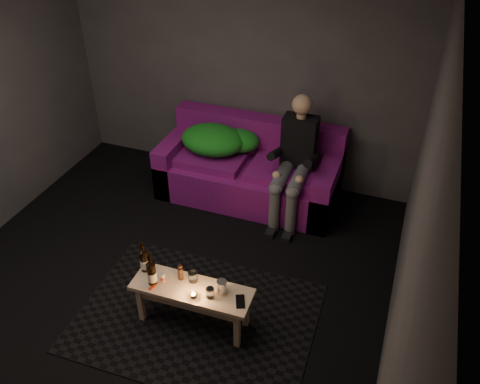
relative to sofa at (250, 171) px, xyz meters
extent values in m
plane|color=black|center=(-0.28, -1.82, -0.31)|extent=(4.50, 4.50, 0.00)
plane|color=#444244|center=(-0.28, 0.43, 0.99)|extent=(4.00, 0.00, 4.00)
plane|color=#444244|center=(1.72, -1.82, 0.99)|extent=(0.00, 4.50, 4.50)
cube|color=black|center=(0.18, -1.91, -0.30)|extent=(2.03, 1.50, 0.01)
cube|color=#760F67|center=(0.00, -0.05, -0.10)|extent=(1.97, 0.88, 0.41)
cube|color=#760F67|center=(0.00, 0.29, 0.32)|extent=(1.97, 0.22, 0.43)
cube|color=#760F67|center=(-0.88, -0.05, 0.00)|extent=(0.20, 0.88, 0.61)
cube|color=#760F67|center=(0.88, -0.05, 0.00)|extent=(0.20, 0.88, 0.61)
cube|color=#760F67|center=(-0.41, -0.10, 0.15)|extent=(0.74, 0.59, 0.10)
cube|color=#760F67|center=(0.41, -0.10, 0.15)|extent=(0.74, 0.59, 0.10)
ellipsoid|color=#167C18|center=(-0.43, -0.05, 0.34)|extent=(0.71, 0.55, 0.29)
ellipsoid|color=#167C18|center=(-0.15, 0.09, 0.31)|extent=(0.43, 0.35, 0.24)
ellipsoid|color=#167C18|center=(-0.65, 0.07, 0.27)|extent=(0.31, 0.26, 0.16)
cube|color=black|center=(0.53, 0.00, 0.49)|extent=(0.35, 0.22, 0.54)
sphere|color=#D7A986|center=(0.53, 0.00, 0.90)|extent=(0.21, 0.21, 0.21)
cylinder|color=#565A61|center=(0.45, -0.30, 0.21)|extent=(0.14, 0.49, 0.14)
cylinder|color=#565A61|center=(0.62, -0.30, 0.21)|extent=(0.14, 0.49, 0.14)
cylinder|color=#565A61|center=(0.45, -0.54, -0.06)|extent=(0.11, 0.11, 0.50)
cylinder|color=#565A61|center=(0.62, -0.54, -0.06)|extent=(0.11, 0.11, 0.50)
cube|color=black|center=(0.45, -0.60, -0.28)|extent=(0.09, 0.22, 0.06)
cube|color=black|center=(0.62, -0.60, -0.28)|extent=(0.09, 0.22, 0.06)
cube|color=tan|center=(0.18, -1.96, 0.08)|extent=(1.01, 0.34, 0.04)
cube|color=tan|center=(0.18, -1.96, 0.02)|extent=(0.88, 0.27, 0.09)
cube|color=tan|center=(-0.24, -2.09, -0.12)|extent=(0.05, 0.05, 0.37)
cube|color=tan|center=(-0.25, -1.86, -0.12)|extent=(0.05, 0.05, 0.37)
cube|color=tan|center=(0.61, -2.06, -0.12)|extent=(0.05, 0.05, 0.37)
cube|color=tan|center=(0.60, -1.84, -0.12)|extent=(0.05, 0.05, 0.37)
cylinder|color=black|center=(-0.27, -1.90, 0.20)|extent=(0.07, 0.07, 0.20)
cylinder|color=white|center=(-0.27, -1.90, 0.17)|extent=(0.08, 0.08, 0.09)
cone|color=black|center=(-0.27, -1.90, 0.32)|extent=(0.07, 0.07, 0.03)
cylinder|color=black|center=(-0.27, -1.90, 0.35)|extent=(0.03, 0.03, 0.10)
cylinder|color=black|center=(-0.14, -2.02, 0.21)|extent=(0.07, 0.07, 0.21)
cylinder|color=white|center=(-0.14, -2.02, 0.18)|extent=(0.08, 0.08, 0.09)
cone|color=black|center=(-0.14, -2.02, 0.33)|extent=(0.07, 0.07, 0.03)
cylinder|color=black|center=(-0.14, -2.02, 0.36)|extent=(0.03, 0.03, 0.10)
cylinder|color=silver|center=(-0.07, -1.97, 0.14)|extent=(0.05, 0.05, 0.08)
cylinder|color=black|center=(0.05, -1.90, 0.16)|extent=(0.05, 0.05, 0.12)
cylinder|color=white|center=(0.16, -1.88, 0.15)|extent=(0.10, 0.10, 0.09)
cylinder|color=white|center=(0.23, -2.04, 0.12)|extent=(0.06, 0.06, 0.04)
sphere|color=orange|center=(0.23, -2.04, 0.14)|extent=(0.02, 0.02, 0.02)
cylinder|color=white|center=(0.36, -2.00, 0.15)|extent=(0.08, 0.08, 0.09)
cylinder|color=silver|center=(0.42, -1.92, 0.16)|extent=(0.09, 0.09, 0.11)
cube|color=black|center=(0.60, -1.97, 0.11)|extent=(0.12, 0.16, 0.01)
cube|color=#B9280B|center=(-0.12, -2.07, 0.11)|extent=(0.04, 0.08, 0.01)
camera|label=1|loc=(1.55, -4.55, 3.10)|focal=38.00mm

